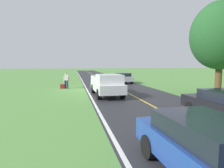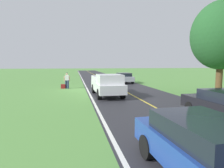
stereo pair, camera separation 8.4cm
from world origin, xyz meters
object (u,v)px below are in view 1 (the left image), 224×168
hitchhiker_walking (66,79)px  pickup_truck_passing (107,84)px  tree_far_side_near (221,36)px  suitcase_carried (62,86)px  sedan_ahead_same_lane (212,150)px  sedan_near_oncoming (123,77)px

hitchhiker_walking → pickup_truck_passing: 6.64m
tree_far_side_near → pickup_truck_passing: bearing=-12.7°
suitcase_carried → sedan_ahead_same_lane: (-4.09, 17.46, 0.52)m
pickup_truck_passing → tree_far_side_near: (-8.82, 1.98, 3.90)m
hitchhiker_walking → sedan_ahead_same_lane: (-3.66, 17.52, -0.23)m
pickup_truck_passing → tree_far_side_near: size_ratio=0.72×
tree_far_side_near → hitchhiker_walking: bearing=-31.9°
suitcase_carried → tree_far_side_near: (-12.70, 7.59, 4.63)m
suitcase_carried → pickup_truck_passing: size_ratio=0.09×
suitcase_carried → sedan_ahead_same_lane: size_ratio=0.11×
hitchhiker_walking → sedan_ahead_same_lane: bearing=101.8°
hitchhiker_walking → sedan_ahead_same_lane: hitchhiker_walking is taller
pickup_truck_passing → hitchhiker_walking: bearing=-58.6°
sedan_near_oncoming → tree_far_side_near: bearing=110.7°
hitchhiker_walking → suitcase_carried: size_ratio=3.65×
pickup_truck_passing → sedan_near_oncoming: pickup_truck_passing is taller
pickup_truck_passing → tree_far_side_near: tree_far_side_near is taller
hitchhiker_walking → suitcase_carried: (0.42, 0.07, -0.74)m
hitchhiker_walking → tree_far_side_near: bearing=148.1°
suitcase_carried → pickup_truck_passing: 6.86m
suitcase_carried → sedan_ahead_same_lane: sedan_ahead_same_lane is taller
suitcase_carried → hitchhiker_walking: bearing=100.9°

